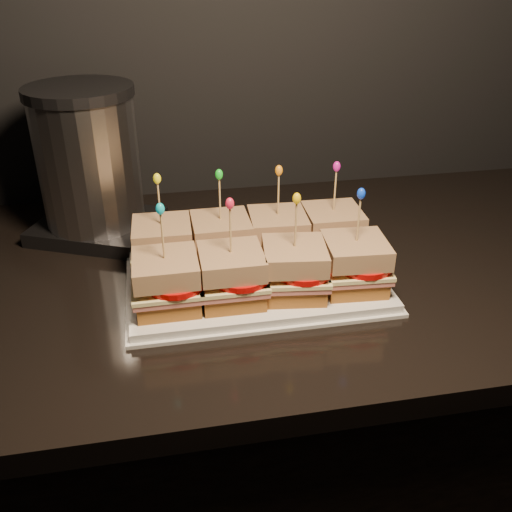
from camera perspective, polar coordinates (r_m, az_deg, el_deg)
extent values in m
cube|color=black|center=(1.28, -0.75, -20.03)|extent=(2.51, 0.67, 0.89)
cube|color=black|center=(0.98, -0.92, -1.85)|extent=(2.55, 0.71, 0.04)
cube|color=white|center=(0.91, 0.00, -2.55)|extent=(0.39, 0.24, 0.02)
cube|color=white|center=(0.91, 0.00, -2.87)|extent=(0.41, 0.26, 0.01)
cube|color=brown|center=(0.93, -9.15, -0.47)|extent=(0.09, 0.09, 0.02)
cube|color=#C35A52|center=(0.92, -9.22, 0.42)|extent=(0.10, 0.10, 0.01)
cube|color=#F6E899|center=(0.92, -9.26, 0.80)|extent=(0.10, 0.10, 0.01)
cylinder|color=#C20A07|center=(0.91, -8.53, 1.11)|extent=(0.09, 0.09, 0.01)
cube|color=#70340E|center=(0.91, -9.39, 2.32)|extent=(0.09, 0.09, 0.03)
cylinder|color=tan|center=(0.89, -9.63, 4.94)|extent=(0.00, 0.00, 0.09)
ellipsoid|color=yellow|center=(0.87, -9.87, 7.64)|extent=(0.01, 0.01, 0.02)
cube|color=brown|center=(0.94, -3.45, 0.05)|extent=(0.09, 0.09, 0.02)
cube|color=#C35A52|center=(0.93, -3.47, 0.93)|extent=(0.10, 0.09, 0.01)
cube|color=#F6E899|center=(0.93, -3.49, 1.32)|extent=(0.10, 0.10, 0.01)
cylinder|color=#C20A07|center=(0.92, -2.71, 1.63)|extent=(0.09, 0.09, 0.01)
cube|color=#70340E|center=(0.91, -3.54, 2.84)|extent=(0.09, 0.09, 0.03)
cylinder|color=tan|center=(0.89, -3.63, 5.45)|extent=(0.00, 0.00, 0.09)
ellipsoid|color=green|center=(0.88, -3.72, 8.15)|extent=(0.01, 0.01, 0.02)
cube|color=brown|center=(0.95, 2.14, 0.56)|extent=(0.09, 0.09, 0.02)
cube|color=#C35A52|center=(0.94, 2.16, 1.43)|extent=(0.10, 0.10, 0.01)
cube|color=#F6E899|center=(0.94, 2.16, 1.81)|extent=(0.11, 0.10, 0.01)
cylinder|color=#C20A07|center=(0.93, 2.97, 2.12)|extent=(0.09, 0.09, 0.01)
cube|color=#70340E|center=(0.93, 2.20, 3.32)|extent=(0.10, 0.10, 0.03)
cylinder|color=tan|center=(0.91, 2.25, 5.90)|extent=(0.00, 0.00, 0.09)
ellipsoid|color=orange|center=(0.89, 2.31, 8.56)|extent=(0.01, 0.01, 0.02)
cube|color=brown|center=(0.97, 7.51, 1.04)|extent=(0.09, 0.09, 0.02)
cube|color=#C35A52|center=(0.97, 7.57, 1.90)|extent=(0.10, 0.10, 0.01)
cube|color=#F6E899|center=(0.96, 7.60, 2.27)|extent=(0.10, 0.10, 0.01)
cylinder|color=#C20A07|center=(0.96, 8.42, 2.57)|extent=(0.09, 0.09, 0.01)
cube|color=#70340E|center=(0.95, 7.70, 3.74)|extent=(0.09, 0.09, 0.03)
cylinder|color=tan|center=(0.93, 7.89, 6.27)|extent=(0.00, 0.00, 0.09)
ellipsoid|color=#C1148B|center=(0.92, 8.08, 8.86)|extent=(0.01, 0.01, 0.02)
cube|color=brown|center=(0.84, -8.78, -4.18)|extent=(0.09, 0.09, 0.02)
cube|color=#C35A52|center=(0.83, -8.87, -3.23)|extent=(0.10, 0.09, 0.01)
cube|color=#F6E899|center=(0.82, -8.90, -2.82)|extent=(0.10, 0.10, 0.01)
cylinder|color=#C20A07|center=(0.81, -8.08, -2.51)|extent=(0.09, 0.09, 0.01)
cube|color=#70340E|center=(0.81, -9.05, -1.16)|extent=(0.09, 0.09, 0.03)
cylinder|color=tan|center=(0.79, -9.30, 1.69)|extent=(0.00, 0.00, 0.09)
ellipsoid|color=#0BADB4|center=(0.77, -9.57, 4.68)|extent=(0.01, 0.01, 0.02)
cube|color=brown|center=(0.84, -2.42, -3.57)|extent=(0.09, 0.09, 0.02)
cube|color=#C35A52|center=(0.83, -2.45, -2.63)|extent=(0.10, 0.09, 0.01)
cube|color=#F6E899|center=(0.83, -2.46, -2.21)|extent=(0.10, 0.10, 0.01)
cylinder|color=#C20A07|center=(0.82, -1.58, -1.90)|extent=(0.09, 0.09, 0.01)
cube|color=#70340E|center=(0.82, -2.50, -0.56)|extent=(0.09, 0.09, 0.03)
cylinder|color=tan|center=(0.79, -2.57, 2.29)|extent=(0.00, 0.00, 0.09)
ellipsoid|color=red|center=(0.77, -2.64, 5.26)|extent=(0.01, 0.01, 0.02)
cube|color=brown|center=(0.86, 3.77, -2.94)|extent=(0.10, 0.10, 0.02)
cube|color=#C35A52|center=(0.85, 3.81, -2.01)|extent=(0.11, 0.11, 0.01)
cube|color=#F6E899|center=(0.84, 3.82, -1.60)|extent=(0.11, 0.11, 0.01)
cylinder|color=#C20A07|center=(0.84, 4.73, -1.28)|extent=(0.09, 0.09, 0.01)
cube|color=#70340E|center=(0.83, 3.88, 0.03)|extent=(0.10, 0.10, 0.03)
cylinder|color=tan|center=(0.81, 3.99, 2.84)|extent=(0.00, 0.00, 0.09)
ellipsoid|color=#ECB708|center=(0.79, 4.10, 5.76)|extent=(0.01, 0.01, 0.02)
cube|color=brown|center=(0.88, 9.67, -2.31)|extent=(0.09, 0.09, 0.02)
cube|color=#C35A52|center=(0.87, 9.75, -1.40)|extent=(0.10, 0.10, 0.01)
cube|color=#F6E899|center=(0.87, 9.79, -1.00)|extent=(0.11, 0.10, 0.01)
cylinder|color=#C20A07|center=(0.87, 10.71, -0.69)|extent=(0.09, 0.09, 0.01)
cube|color=#70340E|center=(0.86, 9.94, 0.59)|extent=(0.10, 0.10, 0.03)
cylinder|color=tan|center=(0.84, 10.20, 3.32)|extent=(0.00, 0.00, 0.09)
ellipsoid|color=blue|center=(0.82, 10.48, 6.16)|extent=(0.01, 0.01, 0.02)
cube|color=#262628|center=(1.11, -15.49, 2.86)|extent=(0.26, 0.25, 0.03)
cylinder|color=silver|center=(1.06, -16.39, 9.03)|extent=(0.18, 0.18, 0.23)
cylinder|color=#262628|center=(1.03, -17.36, 15.46)|extent=(0.18, 0.18, 0.02)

